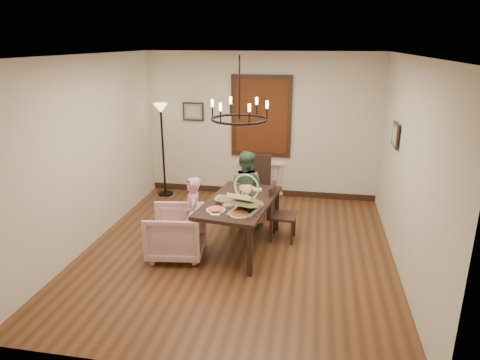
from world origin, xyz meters
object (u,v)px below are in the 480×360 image
(chair_far, at_px, (257,187))
(floor_lamp, at_px, (163,151))
(seated_man, at_px, (245,195))
(drinking_glass, at_px, (246,197))
(chair_right, at_px, (283,213))
(dining_table, at_px, (239,206))
(baby_bouncer, at_px, (246,198))
(elderly_woman, at_px, (193,222))
(armchair, at_px, (176,233))

(chair_far, xyz_separation_m, floor_lamp, (-1.99, 0.78, 0.36))
(seated_man, relative_size, drinking_glass, 7.20)
(chair_right, bearing_deg, dining_table, 124.77)
(chair_right, xyz_separation_m, seated_man, (-0.67, 0.44, 0.09))
(chair_right, bearing_deg, floor_lamp, 60.16)
(chair_right, height_order, seated_man, seated_man)
(dining_table, bearing_deg, drinking_glass, -9.51)
(dining_table, xyz_separation_m, drinking_glass, (0.11, -0.03, 0.16))
(baby_bouncer, bearing_deg, drinking_glass, 112.73)
(chair_far, xyz_separation_m, drinking_glass, (0.02, -1.27, 0.28))
(elderly_woman, xyz_separation_m, floor_lamp, (-1.26, 2.28, 0.43))
(chair_right, distance_m, drinking_glass, 0.76)
(chair_far, distance_m, baby_bouncer, 1.65)
(chair_far, height_order, floor_lamp, floor_lamp)
(chair_far, xyz_separation_m, seated_man, (-0.14, -0.41, -0.01))
(armchair, bearing_deg, seated_man, 139.98)
(chair_far, height_order, drinking_glass, chair_far)
(dining_table, height_order, elderly_woman, elderly_woman)
(chair_far, height_order, elderly_woman, chair_far)
(chair_right, bearing_deg, armchair, 122.05)
(dining_table, relative_size, seated_man, 1.60)
(dining_table, distance_m, chair_right, 0.76)
(dining_table, height_order, drinking_glass, drinking_glass)
(elderly_woman, bearing_deg, floor_lamp, -167.40)
(baby_bouncer, xyz_separation_m, drinking_glass, (-0.04, 0.33, -0.10))
(floor_lamp, bearing_deg, elderly_woman, -61.01)
(chair_far, relative_size, drinking_glass, 7.29)
(baby_bouncer, height_order, drinking_glass, baby_bouncer)
(armchair, distance_m, drinking_glass, 1.14)
(dining_table, xyz_separation_m, seated_man, (-0.05, 0.83, -0.13))
(dining_table, bearing_deg, elderly_woman, -150.23)
(chair_far, xyz_separation_m, elderly_woman, (-0.73, -1.49, -0.07))
(chair_right, relative_size, elderly_woman, 0.95)
(chair_far, xyz_separation_m, armchair, (-0.94, -1.67, -0.18))
(chair_far, bearing_deg, chair_right, -66.36)
(elderly_woman, relative_size, baby_bouncer, 1.76)
(chair_far, relative_size, chair_right, 1.20)
(dining_table, bearing_deg, armchair, -145.25)
(seated_man, xyz_separation_m, drinking_glass, (0.16, -0.86, 0.29))
(drinking_glass, bearing_deg, baby_bouncer, -82.34)
(armchair, height_order, seated_man, seated_man)
(dining_table, height_order, armchair, dining_table)
(chair_far, distance_m, drinking_glass, 1.30)
(dining_table, xyz_separation_m, chair_far, (0.09, 1.24, -0.13))
(armchair, relative_size, drinking_glass, 5.33)
(drinking_glass, relative_size, floor_lamp, 0.08)
(dining_table, height_order, chair_far, chair_far)
(baby_bouncer, xyz_separation_m, floor_lamp, (-2.06, 2.39, -0.03))
(dining_table, xyz_separation_m, floor_lamp, (-1.90, 2.02, 0.23))
(armchair, distance_m, seated_man, 1.50)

